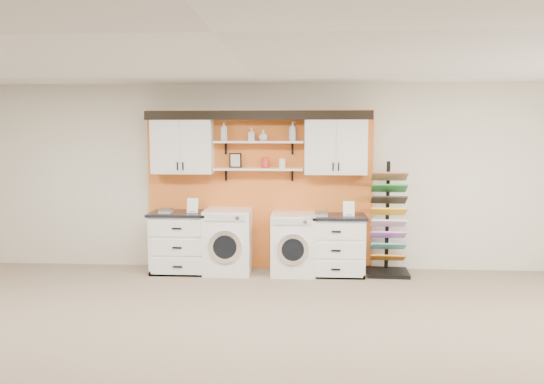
# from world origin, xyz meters

# --- Properties ---
(ceiling) EXTENTS (10.00, 10.00, 0.00)m
(ceiling) POSITION_xyz_m (0.00, 0.00, 2.80)
(ceiling) COLOR white
(ceiling) RESTS_ON wall_back
(wall_back) EXTENTS (10.00, 0.00, 10.00)m
(wall_back) POSITION_xyz_m (0.00, 4.00, 1.40)
(wall_back) COLOR beige
(wall_back) RESTS_ON floor
(accent_panel) EXTENTS (3.40, 0.07, 2.40)m
(accent_panel) POSITION_xyz_m (0.00, 3.96, 1.20)
(accent_panel) COLOR orange
(accent_panel) RESTS_ON wall_back
(upper_cabinet_left) EXTENTS (0.90, 0.35, 0.84)m
(upper_cabinet_left) POSITION_xyz_m (-1.13, 3.79, 1.88)
(upper_cabinet_left) COLOR white
(upper_cabinet_left) RESTS_ON wall_back
(upper_cabinet_right) EXTENTS (0.90, 0.35, 0.84)m
(upper_cabinet_right) POSITION_xyz_m (1.13, 3.79, 1.88)
(upper_cabinet_right) COLOR white
(upper_cabinet_right) RESTS_ON wall_back
(shelf_lower) EXTENTS (1.32, 0.28, 0.03)m
(shelf_lower) POSITION_xyz_m (0.00, 3.80, 1.53)
(shelf_lower) COLOR white
(shelf_lower) RESTS_ON wall_back
(shelf_upper) EXTENTS (1.32, 0.28, 0.03)m
(shelf_upper) POSITION_xyz_m (0.00, 3.80, 1.93)
(shelf_upper) COLOR white
(shelf_upper) RESTS_ON wall_back
(crown_molding) EXTENTS (3.30, 0.41, 0.13)m
(crown_molding) POSITION_xyz_m (0.00, 3.81, 2.33)
(crown_molding) COLOR black
(crown_molding) RESTS_ON wall_back
(picture_frame) EXTENTS (0.18, 0.02, 0.22)m
(picture_frame) POSITION_xyz_m (-0.35, 3.85, 1.66)
(picture_frame) COLOR black
(picture_frame) RESTS_ON shelf_lower
(canister_red) EXTENTS (0.11, 0.11, 0.16)m
(canister_red) POSITION_xyz_m (0.10, 3.80, 1.62)
(canister_red) COLOR red
(canister_red) RESTS_ON shelf_lower
(canister_cream) EXTENTS (0.10, 0.10, 0.14)m
(canister_cream) POSITION_xyz_m (0.35, 3.80, 1.61)
(canister_cream) COLOR silver
(canister_cream) RESTS_ON shelf_lower
(base_cabinet_left) EXTENTS (0.92, 0.66, 0.90)m
(base_cabinet_left) POSITION_xyz_m (-1.13, 3.64, 0.45)
(base_cabinet_left) COLOR white
(base_cabinet_left) RESTS_ON floor
(base_cabinet_right) EXTENTS (0.89, 0.66, 0.88)m
(base_cabinet_right) POSITION_xyz_m (1.13, 3.64, 0.44)
(base_cabinet_right) COLOR white
(base_cabinet_right) RESTS_ON floor
(washer) EXTENTS (0.68, 0.71, 0.94)m
(washer) POSITION_xyz_m (-0.44, 3.64, 0.47)
(washer) COLOR white
(washer) RESTS_ON floor
(dryer) EXTENTS (0.64, 0.71, 0.89)m
(dryer) POSITION_xyz_m (0.53, 3.64, 0.45)
(dryer) COLOR white
(dryer) RESTS_ON floor
(sample_rack) EXTENTS (0.62, 0.53, 1.65)m
(sample_rack) POSITION_xyz_m (1.90, 3.68, 0.53)
(sample_rack) COLOR black
(sample_rack) RESTS_ON floor
(soap_bottle_a) EXTENTS (0.13, 0.13, 0.28)m
(soap_bottle_a) POSITION_xyz_m (-0.51, 3.80, 2.09)
(soap_bottle_a) COLOR silver
(soap_bottle_a) RESTS_ON shelf_upper
(soap_bottle_b) EXTENTS (0.09, 0.09, 0.19)m
(soap_bottle_b) POSITION_xyz_m (-0.10, 3.80, 2.04)
(soap_bottle_b) COLOR silver
(soap_bottle_b) RESTS_ON shelf_upper
(soap_bottle_c) EXTENTS (0.17, 0.17, 0.17)m
(soap_bottle_c) POSITION_xyz_m (0.07, 3.80, 2.03)
(soap_bottle_c) COLOR silver
(soap_bottle_c) RESTS_ON shelf_upper
(soap_bottle_d) EXTENTS (0.15, 0.15, 0.28)m
(soap_bottle_d) POSITION_xyz_m (0.50, 3.80, 2.09)
(soap_bottle_d) COLOR silver
(soap_bottle_d) RESTS_ON shelf_upper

